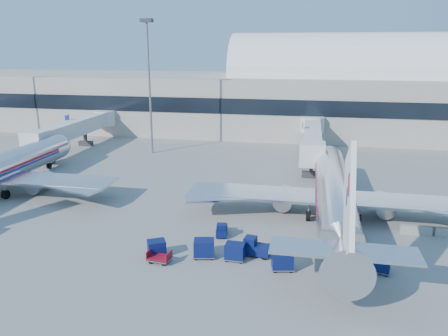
% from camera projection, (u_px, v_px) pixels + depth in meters
% --- Properties ---
extents(ground, '(260.00, 260.00, 0.00)m').
position_uv_depth(ground, '(235.00, 228.00, 45.25)').
color(ground, gray).
rests_on(ground, ground).
extents(terminal, '(170.00, 28.15, 21.00)m').
position_uv_depth(terminal, '(218.00, 95.00, 98.64)').
color(terminal, '#B2AA9E').
rests_on(terminal, ground).
extents(airliner_main, '(32.00, 37.26, 12.07)m').
position_uv_depth(airliner_main, '(334.00, 194.00, 46.86)').
color(airliner_main, silver).
rests_on(airliner_main, ground).
extents(jetbridge_near, '(4.40, 27.50, 6.25)m').
position_uv_depth(jetbridge_near, '(312.00, 136.00, 71.90)').
color(jetbridge_near, silver).
rests_on(jetbridge_near, ground).
extents(jetbridge_mid, '(4.40, 27.50, 6.25)m').
position_uv_depth(jetbridge_mid, '(78.00, 127.00, 79.70)').
color(jetbridge_mid, silver).
rests_on(jetbridge_mid, ground).
extents(mast_west, '(2.00, 1.20, 22.60)m').
position_uv_depth(mast_west, '(149.00, 67.00, 73.34)').
color(mast_west, slate).
rests_on(mast_west, ground).
extents(barrier_near, '(3.00, 0.55, 0.90)m').
position_uv_depth(barrier_near, '(416.00, 230.00, 43.67)').
color(barrier_near, '#9E9E96').
rests_on(barrier_near, ground).
extents(tug_lead, '(2.77, 1.71, 1.69)m').
position_uv_depth(tug_lead, '(255.00, 247.00, 39.20)').
color(tug_lead, '#091345').
rests_on(tug_lead, ground).
extents(tug_right, '(2.70, 2.48, 1.61)m').
position_uv_depth(tug_right, '(338.00, 248.00, 39.12)').
color(tug_right, '#091345').
rests_on(tug_right, ground).
extents(tug_left, '(1.36, 2.27, 1.39)m').
position_uv_depth(tug_left, '(222.00, 230.00, 43.28)').
color(tug_left, '#091345').
rests_on(tug_left, ground).
extents(cart_train_a, '(1.80, 1.40, 1.55)m').
position_uv_depth(cart_train_a, '(235.00, 251.00, 38.29)').
color(cart_train_a, '#091345').
rests_on(cart_train_a, ground).
extents(cart_train_b, '(2.14, 1.79, 1.67)m').
position_uv_depth(cart_train_b, '(204.00, 248.00, 38.77)').
color(cart_train_b, '#091345').
rests_on(cart_train_b, ground).
extents(cart_train_c, '(2.07, 1.91, 1.47)m').
position_uv_depth(cart_train_c, '(157.00, 248.00, 39.09)').
color(cart_train_c, '#091345').
rests_on(cart_train_c, ground).
extents(cart_solo_near, '(2.05, 1.71, 1.61)m').
position_uv_depth(cart_solo_near, '(283.00, 260.00, 36.62)').
color(cart_solo_near, '#091345').
rests_on(cart_solo_near, ground).
extents(cart_solo_far, '(1.94, 1.66, 1.47)m').
position_uv_depth(cart_solo_far, '(380.00, 264.00, 36.23)').
color(cart_solo_far, '#091345').
rests_on(cart_solo_far, ground).
extents(cart_open_red, '(2.08, 1.58, 0.52)m').
position_uv_depth(cart_open_red, '(160.00, 258.00, 38.01)').
color(cart_open_red, slate).
rests_on(cart_open_red, ground).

